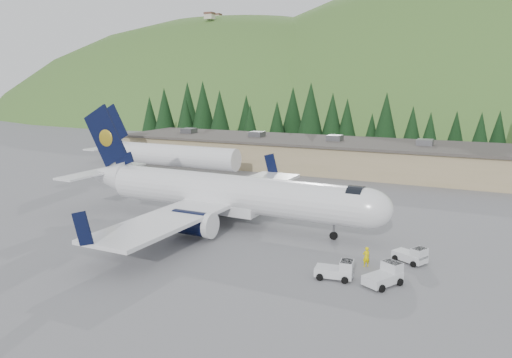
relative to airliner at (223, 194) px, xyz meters
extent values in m
plane|color=slate|center=(1.11, -0.03, -3.36)|extent=(600.00, 600.00, 0.00)
cylinder|color=white|center=(1.11, -0.03, 0.17)|extent=(29.16, 4.57, 3.91)
ellipsoid|color=white|center=(15.65, -0.36, 0.17)|extent=(5.16, 4.02, 3.91)
cylinder|color=black|center=(14.61, -0.33, 0.64)|extent=(1.53, 3.25, 3.22)
cone|color=white|center=(-16.54, 0.38, 0.58)|extent=(6.32, 4.05, 3.91)
cube|color=white|center=(0.07, 0.00, -1.47)|extent=(8.38, 3.51, 1.04)
cube|color=white|center=(-0.97, 0.02, -0.87)|extent=(6.52, 35.44, 0.36)
cube|color=black|center=(-2.12, 17.71, 0.48)|extent=(2.11, 0.20, 2.98)
cube|color=black|center=(-2.93, -17.60, 0.48)|extent=(2.11, 0.20, 2.98)
cylinder|color=black|center=(0.21, 6.02, -1.75)|extent=(4.42, 2.49, 2.39)
cylinder|color=white|center=(2.18, 5.98, -1.75)|extent=(0.68, 2.55, 2.53)
cube|color=white|center=(0.21, 6.02, -1.18)|extent=(2.29, 0.31, 0.93)
cylinder|color=black|center=(-0.06, -6.02, -1.75)|extent=(4.42, 2.49, 2.39)
cylinder|color=white|center=(1.91, -6.07, -1.75)|extent=(0.68, 2.55, 2.53)
cube|color=white|center=(-0.06, -6.02, -1.18)|extent=(2.29, 0.31, 0.93)
cube|color=black|center=(-16.33, 0.37, 5.45)|extent=(6.43, 0.46, 7.62)
ellipsoid|color=gold|center=(-16.12, 0.58, 5.24)|extent=(2.06, 0.23, 2.06)
ellipsoid|color=gold|center=(-16.13, 0.16, 5.24)|extent=(2.06, 0.23, 2.06)
cube|color=black|center=(-13.63, 0.31, 2.74)|extent=(2.87, 0.32, 2.06)
cube|color=white|center=(-17.06, 0.39, 1.10)|extent=(3.00, 13.04, 0.23)
cylinder|color=slate|center=(12.53, -0.29, -2.43)|extent=(0.21, 0.21, 1.87)
cylinder|color=black|center=(12.53, -0.29, -2.97)|extent=(0.80, 0.31, 0.79)
cylinder|color=slate|center=(-1.94, 2.85, -2.32)|extent=(0.25, 0.25, 2.08)
cylinder|color=black|center=(-1.52, 2.84, -2.79)|extent=(1.15, 0.39, 1.14)
cylinder|color=black|center=(-2.36, 2.86, -2.79)|extent=(1.15, 0.39, 1.14)
cylinder|color=slate|center=(-2.07, -2.76, -2.32)|extent=(0.25, 0.25, 2.08)
cylinder|color=black|center=(-1.65, -2.77, -2.79)|extent=(1.15, 0.39, 1.14)
cylinder|color=black|center=(-2.48, -2.75, -2.79)|extent=(1.15, 0.39, 1.14)
cylinder|color=white|center=(-20.89, 21.97, -0.16)|extent=(22.00, 3.60, 3.60)
cone|color=white|center=(-34.89, 21.97, 0.04)|extent=(5.00, 3.60, 3.60)
cube|color=black|center=(-33.89, 21.97, 4.64)|extent=(5.82, 0.28, 6.89)
cube|color=white|center=(-34.89, 21.97, 0.64)|extent=(2.40, 11.00, 0.20)
cube|color=silver|center=(15.42, -9.81, -2.82)|extent=(3.10, 1.83, 0.69)
cube|color=silver|center=(16.39, -9.68, -2.24)|extent=(1.14, 1.48, 0.88)
cube|color=black|center=(16.39, -9.68, -1.84)|extent=(1.03, 1.37, 0.10)
cylinder|color=black|center=(16.29, -8.91, -3.09)|extent=(0.57, 0.28, 0.55)
cylinder|color=black|center=(16.49, -10.46, -3.09)|extent=(0.57, 0.28, 0.55)
cylinder|color=black|center=(14.35, -9.15, -3.09)|extent=(0.57, 0.28, 0.55)
cylinder|color=black|center=(14.54, -10.71, -3.09)|extent=(0.57, 0.28, 0.55)
cube|color=silver|center=(20.25, -3.53, -2.85)|extent=(3.12, 2.53, 0.65)
cube|color=silver|center=(21.08, -3.96, -2.29)|extent=(1.43, 1.59, 0.84)
cube|color=black|center=(21.08, -3.96, -1.92)|extent=(1.30, 1.46, 0.09)
cylinder|color=black|center=(21.42, -3.30, -3.10)|extent=(0.56, 0.42, 0.52)
cylinder|color=black|center=(20.73, -4.62, -3.10)|extent=(0.56, 0.42, 0.52)
cylinder|color=black|center=(19.77, -2.43, -3.10)|extent=(0.56, 0.42, 0.52)
cylinder|color=black|center=(19.08, -3.75, -3.10)|extent=(0.56, 0.42, 0.52)
cube|color=silver|center=(19.17, -9.55, -2.80)|extent=(2.85, 3.46, 0.72)
cube|color=silver|center=(19.67, -8.65, -2.18)|extent=(1.76, 1.60, 0.93)
cube|color=black|center=(19.67, -8.65, -1.76)|extent=(1.62, 1.46, 0.10)
cylinder|color=black|center=(18.95, -8.25, -3.07)|extent=(0.48, 0.62, 0.58)
cylinder|color=black|center=(20.39, -9.05, -3.07)|extent=(0.48, 0.62, 0.58)
cylinder|color=black|center=(17.95, -10.06, -3.07)|extent=(0.48, 0.62, 0.58)
cylinder|color=black|center=(19.39, -10.86, -3.07)|extent=(0.48, 0.62, 0.58)
cube|color=#9C8C60|center=(-3.89, 37.97, -0.96)|extent=(70.00, 16.00, 4.80)
cube|color=#47423D|center=(-3.89, 37.97, 1.59)|extent=(71.00, 17.00, 0.40)
cube|color=slate|center=(-28.89, 37.97, 2.24)|extent=(2.50, 2.50, 1.00)
cube|color=slate|center=(-13.89, 37.97, 2.24)|extent=(2.50, 2.50, 1.00)
cube|color=slate|center=(1.11, 37.97, 2.24)|extent=(2.50, 2.50, 1.00)
cube|color=slate|center=(16.11, 37.97, 2.24)|extent=(2.50, 2.50, 1.00)
imported|color=#F6E100|center=(17.11, -6.17, -2.50)|extent=(0.75, 0.72, 1.72)
cone|color=black|center=(-59.25, 65.42, 3.06)|extent=(4.71, 4.71, 9.64)
cone|color=black|center=(-55.02, 67.72, 2.43)|extent=(4.25, 4.25, 8.69)
cone|color=black|center=(-51.30, 61.21, 4.43)|extent=(5.72, 5.72, 11.69)
cone|color=black|center=(-45.75, 63.64, 5.29)|extent=(6.34, 6.34, 12.98)
cone|color=black|center=(-41.62, 56.33, 3.41)|extent=(4.97, 4.97, 10.17)
cone|color=black|center=(-37.79, 58.11, 5.44)|extent=(6.46, 6.46, 13.21)
cone|color=black|center=(-32.39, 56.70, 4.23)|extent=(5.56, 5.56, 11.38)
cone|color=black|center=(-29.12, 64.10, 3.52)|extent=(5.05, 5.05, 10.33)
cone|color=black|center=(-24.15, 56.05, 2.42)|extent=(4.24, 4.24, 8.68)
cone|color=black|center=(-19.07, 59.71, 2.84)|extent=(4.55, 4.55, 9.30)
cone|color=black|center=(-16.97, 64.22, 4.67)|extent=(5.89, 5.89, 12.04)
cone|color=black|center=(-10.94, 59.53, 5.28)|extent=(6.34, 6.34, 12.97)
cone|color=black|center=(-6.22, 60.51, 4.01)|extent=(5.41, 5.41, 11.07)
cone|color=black|center=(-3.02, 60.84, 3.31)|extent=(4.89, 4.89, 10.01)
cone|color=black|center=(2.30, 61.51, 1.55)|extent=(3.60, 3.60, 7.37)
cone|color=black|center=(5.48, 60.04, 4.14)|extent=(5.50, 5.50, 11.25)
cone|color=black|center=(10.86, 60.26, 2.57)|extent=(4.35, 4.35, 8.90)
cone|color=black|center=(14.38, 60.05, 1.94)|extent=(3.89, 3.89, 7.96)
cone|color=black|center=(18.76, 67.97, 1.89)|extent=(3.85, 3.85, 7.87)
cone|color=black|center=(23.75, 59.64, 2.09)|extent=(4.00, 4.00, 8.19)
cone|color=black|center=(26.92, 64.22, 2.18)|extent=(4.06, 4.06, 8.31)
ellipsoid|color=#395420|center=(-88.89, 169.97, -78.36)|extent=(336.00, 240.00, 240.00)
camera|label=1|loc=(25.79, -46.01, 11.96)|focal=35.00mm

